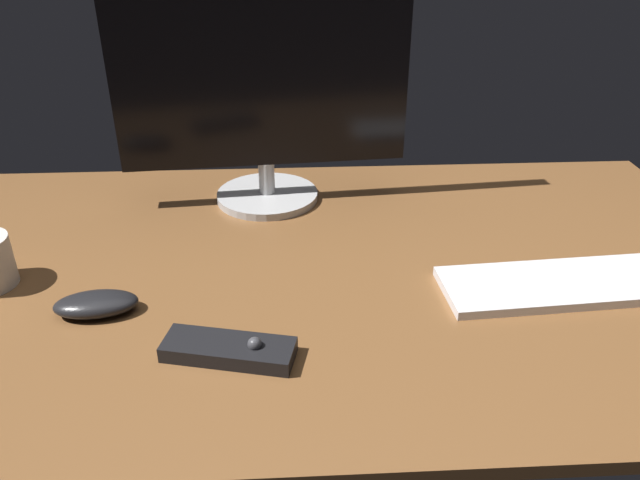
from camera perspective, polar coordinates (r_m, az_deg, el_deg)
desk at (r=102.44cm, az=1.51°, el=-2.80°), size 140.00×84.00×2.00cm
monitor at (r=116.52cm, az=-5.31°, el=14.72°), size 53.55×19.88×46.16cm
keyboard at (r=103.27cm, az=21.83°, el=-3.72°), size 40.17×15.17×1.44cm
computer_mouse at (r=95.55cm, az=-19.76°, el=-5.52°), size 12.46×7.31×3.04cm
media_remote at (r=83.26cm, az=-8.26°, el=-9.86°), size 18.07×9.52×3.41cm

